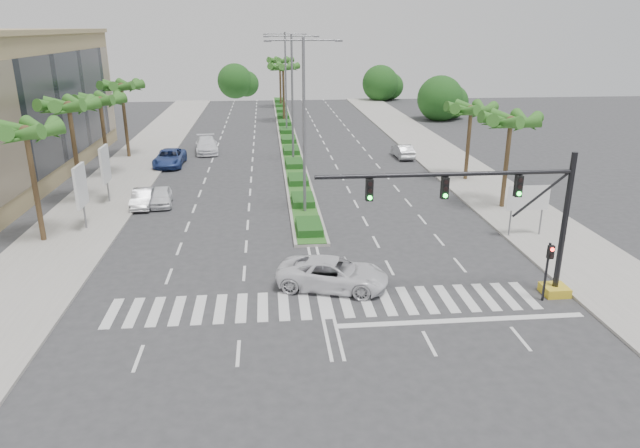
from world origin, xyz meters
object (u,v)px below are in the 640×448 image
Objects in this scene: car_parked_a at (161,196)px; car_parked_b at (143,198)px; car_parked_d at (207,145)px; car_right at (403,151)px; car_parked_c at (170,158)px; car_crossing at (333,274)px.

car_parked_b is at bearing -173.79° from car_parked_a.
car_right is at bearing -19.53° from car_parked_d.
car_parked_c is 1.02× the size of car_parked_d.
car_parked_d is at bearing 63.74° from car_parked_c.
car_right is (10.59, 29.51, -0.09)m from car_crossing.
car_crossing is at bearing 67.83° from car_right.
car_parked_b is (-1.30, -0.29, -0.01)m from car_parked_a.
car_parked_b is at bearing -105.79° from car_parked_d.
car_parked_d is (2.95, 5.81, 0.02)m from car_parked_c.
car_parked_d reaches higher than car_parked_b.
car_right reaches higher than car_parked_a.
car_parked_d is 1.30× the size of car_right.
car_crossing is (9.44, -33.99, -0.02)m from car_parked_d.
car_parked_a is 18.66m from car_parked_d.
car_crossing reaches higher than car_parked_b.
car_crossing is (11.09, -15.40, 0.12)m from car_parked_a.
car_parked_d reaches higher than car_parked_c.
car_parked_a reaches higher than car_parked_b.
car_parked_a is 0.91× the size of car_right.
car_parked_d is at bearing 32.21° from car_crossing.
car_right is (21.67, 14.11, 0.04)m from car_parked_a.
car_parked_a is at bearing -101.99° from car_parked_d.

